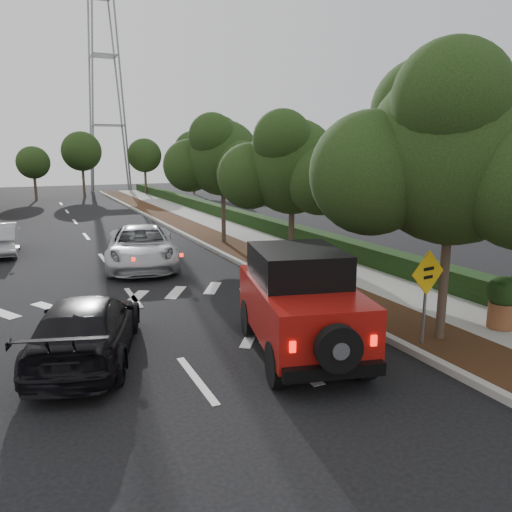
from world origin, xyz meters
TOP-DOWN VIEW (x-y plane):
  - ground at (0.00, 0.00)m, footprint 120.00×120.00m
  - curb at (4.60, 12.00)m, footprint 0.20×70.00m
  - planting_strip at (5.60, 12.00)m, footprint 1.80×70.00m
  - sidewalk at (7.50, 12.00)m, footprint 2.00×70.00m
  - hedge at (8.90, 12.00)m, footprint 0.80×70.00m
  - transmission_tower at (6.00, 48.00)m, footprint 7.00×4.00m
  - street_tree_near at (5.60, -0.50)m, footprint 3.80×3.80m
  - street_tree_mid at (5.60, 6.50)m, footprint 3.20×3.20m
  - street_tree_far at (5.60, 13.00)m, footprint 3.40×3.40m
  - red_jeep at (2.45, 0.45)m, footprint 2.80×4.57m
  - silver_suv_ahead at (1.13, 10.05)m, footprint 3.46×5.80m
  - black_suv_oncoming at (-1.75, 1.91)m, footprint 3.12×4.95m
  - speed_hump_sign at (5.01, -0.60)m, footprint 0.98×0.14m
  - terracotta_planter at (7.40, -0.62)m, footprint 0.76×0.76m

SIDE VIEW (x-z plane):
  - ground at x=0.00m, z-range 0.00..0.00m
  - transmission_tower at x=6.00m, z-range -14.00..14.00m
  - street_tree_near at x=5.60m, z-range -2.96..2.96m
  - street_tree_mid at x=5.60m, z-range -2.66..2.66m
  - street_tree_far at x=5.60m, z-range -2.81..2.81m
  - planting_strip at x=5.60m, z-range 0.00..0.12m
  - sidewalk at x=7.50m, z-range 0.00..0.12m
  - curb at x=4.60m, z-range 0.00..0.15m
  - hedge at x=8.90m, z-range 0.00..0.80m
  - black_suv_oncoming at x=-1.75m, z-range 0.00..1.34m
  - silver_suv_ahead at x=1.13m, z-range 0.00..1.51m
  - terracotta_planter at x=7.40m, z-range 0.23..1.56m
  - red_jeep at x=2.45m, z-range 0.02..2.26m
  - speed_hump_sign at x=5.01m, z-range 0.40..2.50m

